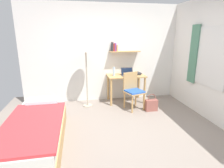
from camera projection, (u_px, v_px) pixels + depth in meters
ground_plane at (122, 135)px, 3.42m from camera, size 5.28×5.28×0.00m
wall_back at (105, 54)px, 5.00m from camera, size 4.40×0.27×2.60m
bed at (36, 132)px, 3.04m from camera, size 0.88×2.06×0.54m
desk at (126, 80)px, 4.97m from camera, size 1.00×0.57×0.75m
desk_chair at (133, 89)px, 4.53m from camera, size 0.53×0.53×0.90m
standing_lamp at (86, 50)px, 4.42m from camera, size 0.44×0.44×1.63m
laptop at (127, 73)px, 4.91m from camera, size 0.33×0.22×0.20m
water_bottle at (114, 71)px, 4.83m from camera, size 0.07×0.07×0.23m
book_stack at (138, 73)px, 5.01m from camera, size 0.17×0.25×0.06m
handbag at (151, 105)px, 4.46m from camera, size 0.29×0.13×0.43m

